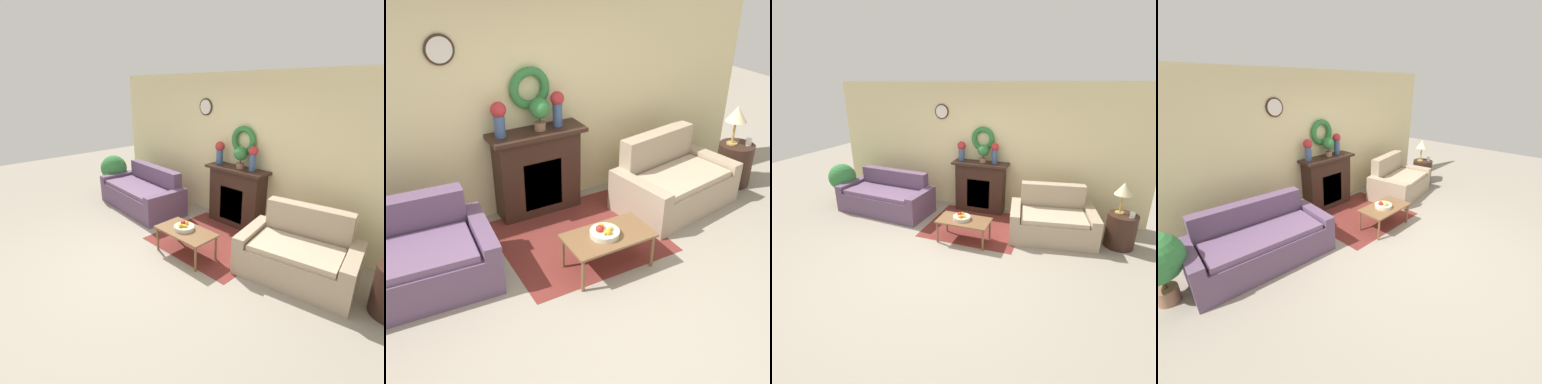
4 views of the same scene
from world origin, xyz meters
TOP-DOWN VIEW (x-y plane):
  - ground_plane at (0.00, 0.00)m, footprint 16.00×16.00m
  - floor_rug at (0.25, 1.33)m, footprint 1.80×1.61m
  - wall_back at (0.00, 2.33)m, footprint 6.80×0.17m
  - fireplace at (0.11, 2.12)m, footprint 1.18×0.41m
  - couch_left at (-1.79, 1.38)m, footprint 2.03×1.05m
  - loveseat_right at (1.69, 1.42)m, footprint 1.62×1.17m
  - coffee_table at (0.25, 0.70)m, footprint 0.92×0.51m
  - fruit_bowl at (0.21, 0.71)m, footprint 0.31×0.31m
  - side_table_by_loveseat at (2.83, 1.46)m, footprint 0.49×0.49m
  - table_lamp at (2.77, 1.51)m, footprint 0.28×0.28m
  - mug at (2.94, 1.38)m, footprint 0.08×0.08m
  - vase_on_mantel_left at (-0.33, 2.13)m, footprint 0.18×0.18m
  - vase_on_mantel_right at (0.40, 2.13)m, footprint 0.16×0.16m
  - potted_plant_on_mantel at (0.16, 2.11)m, footprint 0.24×0.24m

SIDE VIEW (x-z plane):
  - ground_plane at x=0.00m, z-range 0.00..0.00m
  - floor_rug at x=0.25m, z-range 0.00..0.01m
  - side_table_by_loveseat at x=2.83m, z-range 0.00..0.59m
  - couch_left at x=-1.79m, z-range -0.12..0.73m
  - loveseat_right at x=1.69m, z-range -0.15..0.76m
  - coffee_table at x=0.25m, z-range 0.16..0.57m
  - fruit_bowl at x=0.21m, z-range 0.39..0.51m
  - fireplace at x=0.11m, z-range 0.01..1.10m
  - mug at x=2.94m, z-range 0.59..0.69m
  - table_lamp at x=2.77m, z-range 0.74..1.29m
  - potted_plant_on_mantel at x=0.16m, z-range 1.14..1.53m
  - vase_on_mantel_left at x=-0.33m, z-range 1.13..1.54m
  - vase_on_mantel_right at x=0.40m, z-range 1.13..1.55m
  - wall_back at x=0.00m, z-range 0.01..2.71m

